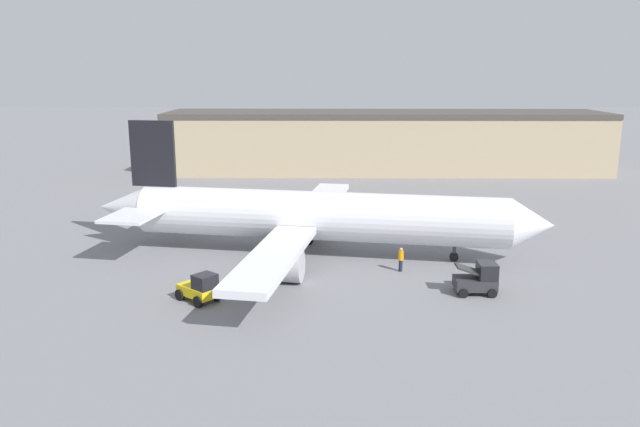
# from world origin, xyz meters

# --- Properties ---
(ground_plane) EXTENTS (400.00, 400.00, 0.00)m
(ground_plane) POSITION_xyz_m (0.00, 0.00, 0.00)
(ground_plane) COLOR slate
(terminal_building) EXTENTS (62.98, 12.81, 8.74)m
(terminal_building) POSITION_xyz_m (9.02, 42.56, 4.38)
(terminal_building) COLOR tan
(terminal_building) RESTS_ON ground_plane
(airplane) EXTENTS (37.36, 33.76, 10.65)m
(airplane) POSITION_xyz_m (-0.88, 0.15, 3.12)
(airplane) COLOR white
(airplane) RESTS_ON ground_plane
(ground_crew_worker) EXTENTS (0.40, 0.40, 1.82)m
(ground_crew_worker) POSITION_xyz_m (6.07, -4.33, 0.97)
(ground_crew_worker) COLOR #1E2338
(ground_crew_worker) RESTS_ON ground_plane
(baggage_tug) EXTENTS (3.16, 3.06, 1.95)m
(baggage_tug) POSITION_xyz_m (-7.66, -10.69, 0.90)
(baggage_tug) COLOR yellow
(baggage_tug) RESTS_ON ground_plane
(belt_loader_truck) EXTENTS (2.73, 2.07, 2.13)m
(belt_loader_truck) POSITION_xyz_m (10.75, -8.93, 1.00)
(belt_loader_truck) COLOR #2D2D33
(belt_loader_truck) RESTS_ON ground_plane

